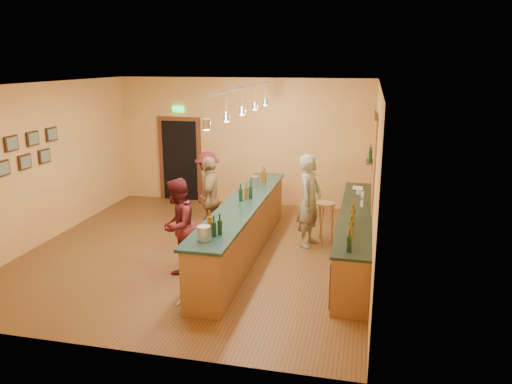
% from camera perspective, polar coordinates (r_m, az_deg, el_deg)
% --- Properties ---
extents(floor, '(7.00, 7.00, 0.00)m').
position_cam_1_polar(floor, '(9.88, -6.48, -6.71)').
color(floor, brown).
rests_on(floor, ground).
extents(ceiling, '(6.50, 7.00, 0.02)m').
position_cam_1_polar(ceiling, '(9.20, -7.07, 12.15)').
color(ceiling, silver).
rests_on(ceiling, wall_back).
extents(wall_back, '(6.50, 0.02, 3.20)m').
position_cam_1_polar(wall_back, '(12.71, -1.49, 5.72)').
color(wall_back, '#DF9153').
rests_on(wall_back, floor).
extents(wall_front, '(6.50, 0.02, 3.20)m').
position_cam_1_polar(wall_front, '(6.35, -17.33, -4.37)').
color(wall_front, '#DF9153').
rests_on(wall_front, floor).
extents(wall_left, '(0.02, 7.00, 3.20)m').
position_cam_1_polar(wall_left, '(10.93, -23.07, 3.03)').
color(wall_left, '#DF9153').
rests_on(wall_left, floor).
extents(wall_right, '(0.02, 7.00, 3.20)m').
position_cam_1_polar(wall_right, '(8.89, 13.41, 1.33)').
color(wall_right, '#DF9153').
rests_on(wall_right, floor).
extents(doorway, '(1.15, 0.09, 2.48)m').
position_cam_1_polar(doorway, '(13.28, -8.65, 3.88)').
color(doorway, black).
rests_on(doorway, wall_back).
extents(tapestry, '(0.03, 1.40, 1.60)m').
position_cam_1_polar(tapestry, '(9.23, 13.38, 3.41)').
color(tapestry, maroon).
rests_on(tapestry, wall_right).
extents(bottle_shelf, '(0.17, 0.55, 0.54)m').
position_cam_1_polar(bottle_shelf, '(10.73, 12.99, 4.00)').
color(bottle_shelf, '#512E18').
rests_on(bottle_shelf, wall_right).
extents(picture_grid, '(0.06, 2.20, 0.70)m').
position_cam_1_polar(picture_grid, '(10.26, -25.50, 4.05)').
color(picture_grid, '#382111').
rests_on(picture_grid, wall_left).
extents(back_counter, '(0.60, 4.55, 1.27)m').
position_cam_1_polar(back_counter, '(9.37, 11.28, -4.95)').
color(back_counter, brown).
rests_on(back_counter, floor).
extents(tasting_bar, '(0.73, 5.10, 1.38)m').
position_cam_1_polar(tasting_bar, '(9.43, -1.52, -3.77)').
color(tasting_bar, brown).
rests_on(tasting_bar, floor).
extents(pendant_track, '(0.11, 4.60, 0.50)m').
position_cam_1_polar(pendant_track, '(8.96, -1.61, 10.79)').
color(pendant_track, silver).
rests_on(pendant_track, ceiling).
extents(bartender, '(0.59, 0.76, 1.85)m').
position_cam_1_polar(bartender, '(9.91, 6.15, -1.00)').
color(bartender, gray).
rests_on(bartender, floor).
extents(customer_a, '(0.66, 0.84, 1.67)m').
position_cam_1_polar(customer_a, '(8.77, -8.97, -3.82)').
color(customer_a, '#59191E').
rests_on(customer_a, floor).
extents(customer_b, '(0.62, 1.09, 1.75)m').
position_cam_1_polar(customer_b, '(10.21, -5.29, -0.78)').
color(customer_b, '#997A51').
rests_on(customer_b, floor).
extents(customer_c, '(0.62, 1.04, 1.59)m').
position_cam_1_polar(customer_c, '(11.62, -5.54, 0.73)').
color(customer_c, '#59191E').
rests_on(customer_c, floor).
extents(bar_stool, '(0.38, 0.38, 0.79)m').
position_cam_1_polar(bar_stool, '(10.31, 7.93, -2.01)').
color(bar_stool, '#A37D49').
rests_on(bar_stool, floor).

